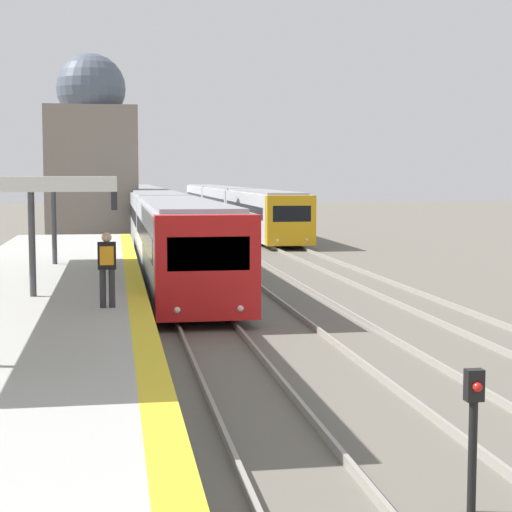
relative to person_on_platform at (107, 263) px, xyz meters
The scene contains 6 objects.
platform_canopy 3.27m from the person_on_platform, 129.31° to the left, with size 4.00×19.32×2.88m.
person_on_platform is the anchor object (origin of this frame).
train_near 34.40m from the person_on_platform, 85.97° to the left, with size 2.60×65.40×2.98m.
train_far 48.40m from the person_on_platform, 79.22° to the left, with size 2.55×48.19×2.94m.
signal_post_near 10.92m from the person_on_platform, 67.79° to the right, with size 0.20×0.21×1.65m.
distant_domed_building 35.59m from the person_on_platform, 91.81° to the left, with size 5.52×5.52×11.32m.
Camera 1 is at (-2.24, -3.31, 3.80)m, focal length 60.00 mm.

